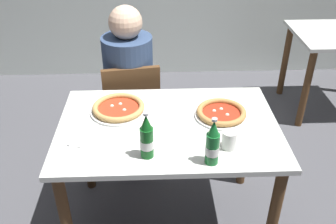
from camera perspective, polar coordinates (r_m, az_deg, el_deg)
ground_plane at (r=2.54m, az=0.05°, el=-16.02°), size 8.00×8.00×0.00m
dining_table_main at (r=2.11m, az=0.05°, el=-4.50°), size 1.20×0.80×0.75m
chair_behind_table at (r=2.71m, az=-5.54°, el=0.57°), size 0.45×0.45×0.85m
diner_seated at (r=2.70m, az=-5.82°, el=2.97°), size 0.34×0.34×1.21m
pizza_margherita_near at (r=2.16m, az=-7.51°, el=0.57°), size 0.32×0.32×0.04m
pizza_marinara_far at (r=2.12m, az=8.10°, el=-0.16°), size 0.30×0.30×0.04m
beer_bottle_left at (r=1.74m, az=6.78°, el=-4.93°), size 0.07×0.07×0.25m
beer_bottle_center at (r=1.77m, az=-3.25°, el=-4.02°), size 0.07×0.07×0.25m
napkin_with_cutlery at (r=2.00m, az=-13.11°, el=-3.63°), size 0.22×0.22×0.01m
paper_cup at (r=1.88m, az=9.29°, el=-4.19°), size 0.07×0.07×0.09m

